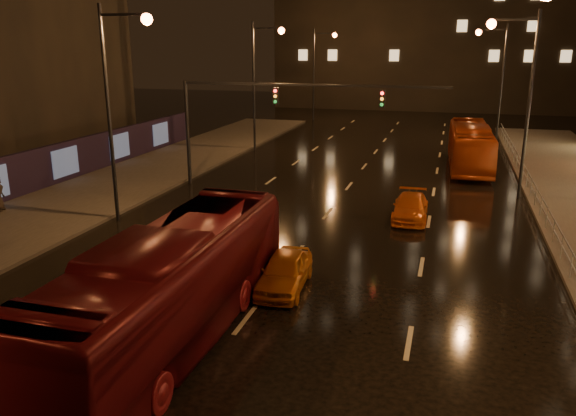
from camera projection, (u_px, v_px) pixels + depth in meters
The scene contains 8 objects.
ground at pixel (343, 194), 32.19m from camera, with size 140.00×140.00×0.00m, color black.
sidewalk_left at pixel (87, 197), 31.19m from camera, with size 7.00×70.00×0.15m, color #38332D.
traffic_signal at pixel (258, 108), 32.23m from camera, with size 15.31×0.32×6.20m.
railing_right at pixel (541, 201), 27.36m from camera, with size 0.05×56.00×1.00m.
bus_red at pixel (171, 287), 15.82m from camera, with size 2.79×11.94×3.33m, color #540C11.
bus_curb at pixel (470, 146), 38.76m from camera, with size 2.56×10.93×3.04m, color #9C330F.
taxi_near at pixel (285, 271), 19.53m from camera, with size 1.51×3.76×1.28m, color #BC5C11.
taxi_far at pixel (411, 207), 27.47m from camera, with size 1.63×4.01×1.16m, color #D25813.
Camera 1 is at (5.69, -10.78, 8.20)m, focal length 35.00 mm.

